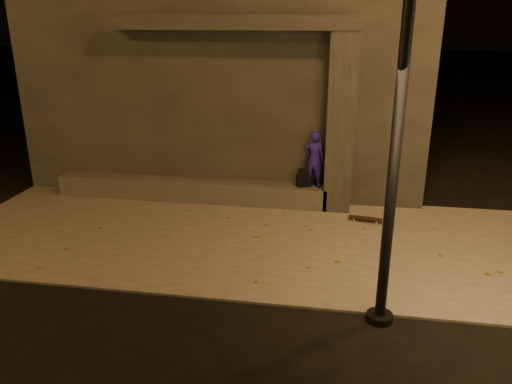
% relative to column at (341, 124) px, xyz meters
% --- Properties ---
extents(ground, '(120.00, 120.00, 0.00)m').
position_rel_column_xyz_m(ground, '(-1.70, -3.75, -1.84)').
color(ground, black).
rests_on(ground, ground).
extents(sidewalk, '(11.00, 4.40, 0.04)m').
position_rel_column_xyz_m(sidewalk, '(-1.70, -1.75, -1.82)').
color(sidewalk, '#66625A').
rests_on(sidewalk, ground).
extents(building, '(9.00, 5.10, 5.22)m').
position_rel_column_xyz_m(building, '(-2.70, 2.74, 0.77)').
color(building, '#32302D').
rests_on(building, ground).
extents(ledge, '(6.00, 0.55, 0.45)m').
position_rel_column_xyz_m(ledge, '(-3.20, 0.00, -1.58)').
color(ledge, '#4E4D47').
rests_on(ledge, sidewalk).
extents(column, '(0.55, 0.55, 3.60)m').
position_rel_column_xyz_m(column, '(0.00, 0.00, 0.00)').
color(column, '#32302D').
rests_on(column, sidewalk).
extents(canopy, '(5.00, 0.70, 0.28)m').
position_rel_column_xyz_m(canopy, '(-2.20, 0.05, 1.94)').
color(canopy, '#32302D').
rests_on(canopy, column).
extents(skateboarder, '(0.48, 0.35, 1.20)m').
position_rel_column_xyz_m(skateboarder, '(-0.50, 0.00, -0.75)').
color(skateboarder, '#2818A1').
rests_on(skateboarder, ledge).
extents(backpack, '(0.34, 0.27, 0.42)m').
position_rel_column_xyz_m(backpack, '(-0.70, 0.00, -1.20)').
color(backpack, black).
rests_on(backpack, ledge).
extents(skateboard, '(0.68, 0.27, 0.07)m').
position_rel_column_xyz_m(skateboard, '(0.59, -0.65, -1.74)').
color(skateboard, black).
rests_on(skateboard, sidewalk).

